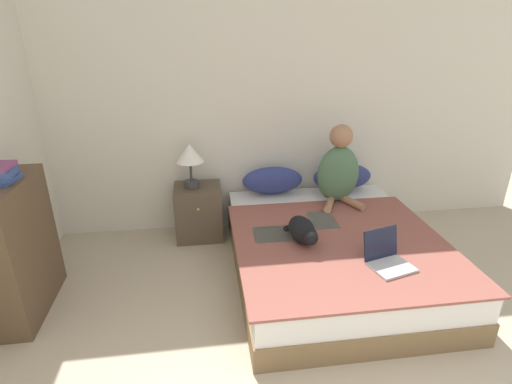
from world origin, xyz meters
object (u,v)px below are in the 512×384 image
Objects in this scene: cat_tabby at (303,230)px; table_lamp at (190,156)px; pillow_far at (342,177)px; pillow_near at (272,180)px; laptop_open at (388,258)px; book_stack_top at (2,174)px; bookshelf at (21,249)px; bed at (332,253)px; nightstand at (199,212)px; person_sitting at (339,169)px.

table_lamp reaches higher than cat_tabby.
table_lamp reaches higher than pillow_far.
laptop_open is at bearing -67.73° from pillow_near.
cat_tabby is (0.06, -1.02, -0.04)m from pillow_near.
table_lamp is at bearing 38.18° from book_stack_top.
pillow_near and pillow_far have the same top height.
book_stack_top is (0.00, -0.00, 0.59)m from bookshelf.
cat_tabby is 0.51× the size of bookshelf.
bed is at bearing -34.90° from table_lamp.
table_lamp is at bearing -174.48° from nightstand.
cat_tabby is at bearing -49.33° from nightstand.
laptop_open reaches higher than cat_tabby.
bed is 0.84m from person_sitting.
laptop_open is 2.67m from bookshelf.
table_lamp reaches higher than nightstand.
laptop_open is at bearing -44.44° from table_lamp.
person_sitting is (-0.15, -0.28, 0.19)m from pillow_far.
table_lamp is at bearing -175.77° from pillow_near.
pillow_near is at bearing 96.94° from laptop_open.
person_sitting is at bearing -9.53° from nightstand.
nightstand is (-1.14, 0.83, 0.07)m from bed.
bed is at bearing 3.12° from bookshelf.
pillow_near is 0.88m from table_lamp.
cat_tabby is 2.19m from book_stack_top.
pillow_near is 2.59× the size of book_stack_top.
table_lamp is (-1.41, 0.22, 0.12)m from person_sitting.
table_lamp is at bearing 38.06° from bookshelf.
laptop_open is (0.53, -0.42, -0.05)m from cat_tabby.
book_stack_top reaches higher than bed.
pillow_near is 0.81× the size of person_sitting.
table_lamp is 1.60m from bookshelf.
laptop_open reaches higher than bed.
bed is 3.70× the size of nightstand.
pillow_near is 1.41× the size of table_lamp.
cat_tabby is at bearing 0.09° from book_stack_top.
person_sitting is 0.74× the size of bookshelf.
person_sitting is at bearing -25.58° from pillow_near.
pillow_far is (0.37, 0.89, 0.35)m from bed.
cat_tabby is 0.68m from laptop_open.
book_stack_top is at bearing -41.82° from bookshelf.
book_stack_top is (-2.04, -1.02, 0.55)m from pillow_near.
person_sitting is 1.46m from nightstand.
bookshelf is at bearing -164.38° from person_sitting.
bed is at bearing -112.69° from pillow_far.
pillow_near is at bearing 112.65° from bed.
table_lamp is at bearing 145.10° from bed.
book_stack_top reaches higher than laptop_open.
pillow_near is 0.68m from person_sitting.
person_sitting reaches higher than pillow_far.
pillow_near is at bearing 26.63° from book_stack_top.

